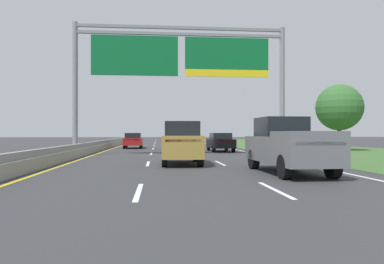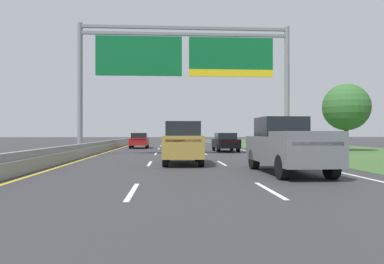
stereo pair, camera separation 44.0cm
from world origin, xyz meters
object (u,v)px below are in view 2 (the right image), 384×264
at_px(pickup_truck_grey, 287,146).
at_px(car_gold_centre_lane_suv, 183,142).
at_px(car_darkgreen_centre_lane_sedan, 179,141).
at_px(car_black_right_lane_sedan, 225,142).
at_px(car_red_left_lane_sedan, 139,140).
at_px(overhead_sign_gantry, 185,62).
at_px(roadside_tree_mid, 346,107).

height_order(pickup_truck_grey, car_gold_centre_lane_suv, pickup_truck_grey).
relative_size(car_darkgreen_centre_lane_sedan, car_black_right_lane_sedan, 1.00).
relative_size(car_darkgreen_centre_lane_sedan, car_red_left_lane_sedan, 1.00).
height_order(overhead_sign_gantry, roadside_tree_mid, overhead_sign_gantry).
bearing_deg(car_red_left_lane_sedan, car_gold_centre_lane_suv, -170.07).
height_order(car_gold_centre_lane_suv, car_red_left_lane_sedan, car_gold_centre_lane_suv).
relative_size(overhead_sign_gantry, roadside_tree_mid, 2.57).
bearing_deg(car_black_right_lane_sedan, pickup_truck_grey, 178.75).
relative_size(car_black_right_lane_sedan, roadside_tree_mid, 0.75).
bearing_deg(car_darkgreen_centre_lane_sedan, car_black_right_lane_sedan, -136.72).
relative_size(car_gold_centre_lane_suv, car_darkgreen_centre_lane_sedan, 1.07).
xyz_separation_m(overhead_sign_gantry, car_red_left_lane_sedan, (-4.20, 12.35, -5.75)).
xyz_separation_m(car_red_left_lane_sedan, roadside_tree_mid, (18.51, -7.11, 3.00)).
distance_m(pickup_truck_grey, roadside_tree_mid, 20.60).
relative_size(car_darkgreen_centre_lane_sedan, roadside_tree_mid, 0.76).
relative_size(pickup_truck_grey, car_gold_centre_lane_suv, 1.15).
relative_size(overhead_sign_gantry, car_gold_centre_lane_suv, 3.17).
relative_size(overhead_sign_gantry, car_red_left_lane_sedan, 3.41).
bearing_deg(car_red_left_lane_sedan, car_darkgreen_centre_lane_sedan, -129.42).
bearing_deg(car_gold_centre_lane_suv, car_darkgreen_centre_lane_sedan, 0.62).
bearing_deg(car_darkgreen_centre_lane_sedan, pickup_truck_grey, -169.41).
bearing_deg(roadside_tree_mid, car_black_right_lane_sedan, -178.41).
relative_size(car_red_left_lane_sedan, car_black_right_lane_sedan, 1.00).
bearing_deg(car_black_right_lane_sedan, car_red_left_lane_sedan, 46.09).
height_order(pickup_truck_grey, roadside_tree_mid, roadside_tree_mid).
relative_size(car_gold_centre_lane_suv, car_red_left_lane_sedan, 1.07).
bearing_deg(car_gold_centre_lane_suv, car_red_left_lane_sedan, 12.09).
height_order(overhead_sign_gantry, car_gold_centre_lane_suv, overhead_sign_gantry).
distance_m(car_red_left_lane_sedan, car_black_right_lane_sedan, 10.77).
bearing_deg(overhead_sign_gantry, pickup_truck_grey, -74.21).
height_order(car_darkgreen_centre_lane_sedan, car_red_left_lane_sedan, same).
bearing_deg(overhead_sign_gantry, car_black_right_lane_sedan, 53.77).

